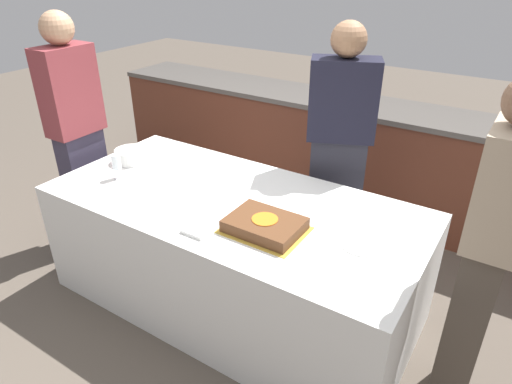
{
  "coord_description": "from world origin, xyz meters",
  "views": [
    {
      "loc": [
        1.34,
        -1.84,
        2.02
      ],
      "look_at": [
        0.16,
        0.0,
        0.84
      ],
      "focal_mm": 32.0,
      "sensor_mm": 36.0,
      "label": 1
    }
  ],
  "objects_px": {
    "cake": "(265,225)",
    "person_seated_left": "(77,133)",
    "person_cutting_cake": "(339,151)",
    "wine_glass": "(116,163)",
    "person_seated_right": "(485,259)",
    "plate_stack": "(131,156)"
  },
  "relations": [
    {
      "from": "cake",
      "to": "person_cutting_cake",
      "type": "relative_size",
      "value": 0.25
    },
    {
      "from": "person_seated_right",
      "to": "plate_stack",
      "type": "bearing_deg",
      "value": -91.71
    },
    {
      "from": "cake",
      "to": "wine_glass",
      "type": "xyz_separation_m",
      "value": [
        -1.08,
        0.01,
        0.07
      ]
    },
    {
      "from": "wine_glass",
      "to": "person_seated_right",
      "type": "relative_size",
      "value": 0.1
    },
    {
      "from": "wine_glass",
      "to": "person_seated_right",
      "type": "distance_m",
      "value": 2.08
    },
    {
      "from": "person_seated_left",
      "to": "person_cutting_cake",
      "type": "bearing_deg",
      "value": -65.82
    },
    {
      "from": "cake",
      "to": "person_seated_right",
      "type": "bearing_deg",
      "value": 9.64
    },
    {
      "from": "plate_stack",
      "to": "person_seated_left",
      "type": "xyz_separation_m",
      "value": [
        -0.44,
        -0.07,
        0.1
      ]
    },
    {
      "from": "cake",
      "to": "plate_stack",
      "type": "height_order",
      "value": "plate_stack"
    },
    {
      "from": "wine_glass",
      "to": "person_cutting_cake",
      "type": "height_order",
      "value": "person_cutting_cake"
    },
    {
      "from": "person_seated_right",
      "to": "person_seated_left",
      "type": "bearing_deg",
      "value": -90.0
    },
    {
      "from": "cake",
      "to": "person_seated_left",
      "type": "height_order",
      "value": "person_seated_left"
    },
    {
      "from": "cake",
      "to": "person_seated_left",
      "type": "xyz_separation_m",
      "value": [
        -1.64,
        0.17,
        0.11
      ]
    },
    {
      "from": "cake",
      "to": "wine_glass",
      "type": "distance_m",
      "value": 1.09
    },
    {
      "from": "person_cutting_cake",
      "to": "person_seated_left",
      "type": "relative_size",
      "value": 0.99
    },
    {
      "from": "person_cutting_cake",
      "to": "person_seated_right",
      "type": "bearing_deg",
      "value": 119.77
    },
    {
      "from": "cake",
      "to": "plate_stack",
      "type": "bearing_deg",
      "value": 168.98
    },
    {
      "from": "plate_stack",
      "to": "person_cutting_cake",
      "type": "xyz_separation_m",
      "value": [
        1.2,
        0.67,
        0.07
      ]
    },
    {
      "from": "wine_glass",
      "to": "person_seated_left",
      "type": "height_order",
      "value": "person_seated_left"
    },
    {
      "from": "cake",
      "to": "person_seated_left",
      "type": "bearing_deg",
      "value": 174.12
    },
    {
      "from": "cake",
      "to": "person_cutting_cake",
      "type": "height_order",
      "value": "person_cutting_cake"
    },
    {
      "from": "cake",
      "to": "person_seated_right",
      "type": "height_order",
      "value": "person_seated_right"
    }
  ]
}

